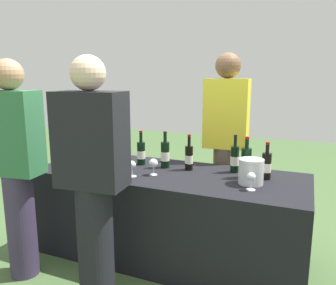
{
  "coord_description": "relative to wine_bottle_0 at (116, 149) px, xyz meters",
  "views": [
    {
      "loc": [
        1.03,
        -2.43,
        1.51
      ],
      "look_at": [
        0.0,
        0.0,
        0.98
      ],
      "focal_mm": 35.64,
      "sensor_mm": 36.0,
      "label": 1
    }
  ],
  "objects": [
    {
      "name": "ground_plane",
      "position": [
        0.58,
        -0.13,
        -0.85
      ],
      "size": [
        12.0,
        12.0,
        0.0
      ],
      "primitive_type": "plane",
      "color": "#476638"
    },
    {
      "name": "tasting_table",
      "position": [
        0.58,
        -0.13,
        -0.49
      ],
      "size": [
        2.21,
        0.83,
        0.73
      ],
      "primitive_type": "cube",
      "color": "black",
      "rests_on": "ground_plane"
    },
    {
      "name": "wine_bottle_0",
      "position": [
        0.0,
        0.0,
        0.0
      ],
      "size": [
        0.07,
        0.07,
        0.33
      ],
      "color": "black",
      "rests_on": "tasting_table"
    },
    {
      "name": "wine_bottle_1",
      "position": [
        0.1,
        0.01,
        -0.01
      ],
      "size": [
        0.07,
        0.07,
        0.31
      ],
      "color": "black",
      "rests_on": "tasting_table"
    },
    {
      "name": "wine_bottle_2",
      "position": [
        0.26,
        0.0,
        -0.01
      ],
      "size": [
        0.07,
        0.07,
        0.31
      ],
      "color": "black",
      "rests_on": "tasting_table"
    },
    {
      "name": "wine_bottle_3",
      "position": [
        0.5,
        -0.01,
        -0.0
      ],
      "size": [
        0.08,
        0.08,
        0.32
      ],
      "color": "black",
      "rests_on": "tasting_table"
    },
    {
      "name": "wine_bottle_4",
      "position": [
        0.71,
        0.0,
        -0.01
      ],
      "size": [
        0.07,
        0.07,
        0.3
      ],
      "color": "black",
      "rests_on": "tasting_table"
    },
    {
      "name": "wine_bottle_5",
      "position": [
        1.08,
        0.08,
        -0.01
      ],
      "size": [
        0.07,
        0.07,
        0.31
      ],
      "color": "black",
      "rests_on": "tasting_table"
    },
    {
      "name": "wine_bottle_6",
      "position": [
        1.19,
        -0.04,
        0.0
      ],
      "size": [
        0.08,
        0.08,
        0.32
      ],
      "color": "black",
      "rests_on": "tasting_table"
    },
    {
      "name": "wine_bottle_7",
      "position": [
        1.34,
        -0.01,
        -0.01
      ],
      "size": [
        0.07,
        0.07,
        0.29
      ],
      "color": "black",
      "rests_on": "tasting_table"
    },
    {
      "name": "wine_glass_0",
      "position": [
        0.29,
        -0.29,
        -0.01
      ],
      "size": [
        0.07,
        0.07,
        0.15
      ],
      "color": "silver",
      "rests_on": "tasting_table"
    },
    {
      "name": "wine_glass_1",
      "position": [
        0.37,
        -0.35,
        -0.03
      ],
      "size": [
        0.07,
        0.07,
        0.13
      ],
      "color": "silver",
      "rests_on": "tasting_table"
    },
    {
      "name": "wine_glass_2",
      "position": [
        0.5,
        -0.25,
        -0.03
      ],
      "size": [
        0.07,
        0.07,
        0.13
      ],
      "color": "silver",
      "rests_on": "tasting_table"
    },
    {
      "name": "wine_glass_3",
      "position": [
        1.28,
        -0.31,
        -0.03
      ],
      "size": [
        0.06,
        0.06,
        0.13
      ],
      "color": "silver",
      "rests_on": "tasting_table"
    },
    {
      "name": "ice_bucket",
      "position": [
        1.25,
        -0.17,
        -0.03
      ],
      "size": [
        0.18,
        0.18,
        0.19
      ],
      "primitive_type": "cylinder",
      "color": "silver",
      "rests_on": "tasting_table"
    },
    {
      "name": "server_pouring",
      "position": [
        0.91,
        0.48,
        0.09
      ],
      "size": [
        0.41,
        0.23,
        1.72
      ],
      "rotation": [
        0.0,
        0.0,
        3.18
      ],
      "color": "brown",
      "rests_on": "ground_plane"
    },
    {
      "name": "guest_0",
      "position": [
        -0.33,
        -0.83,
        0.03
      ],
      "size": [
        0.41,
        0.27,
        1.63
      ],
      "rotation": [
        0.0,
        0.0,
        0.14
      ],
      "color": "#3F3351",
      "rests_on": "ground_plane"
    },
    {
      "name": "guest_1",
      "position": [
        0.35,
        -0.85,
        0.02
      ],
      "size": [
        0.46,
        0.28,
        1.64
      ],
      "rotation": [
        0.0,
        0.0,
        0.09
      ],
      "color": "black",
      "rests_on": "ground_plane"
    }
  ]
}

